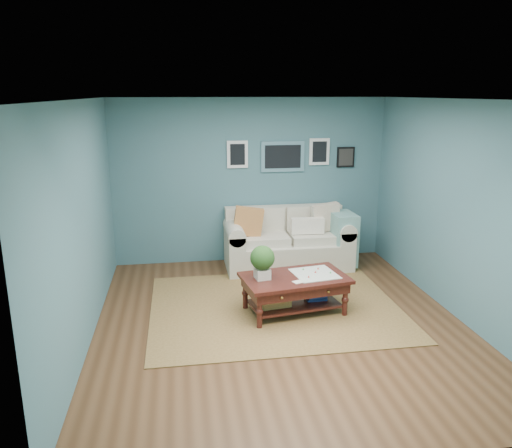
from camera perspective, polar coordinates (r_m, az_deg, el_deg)
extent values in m
plane|color=brown|center=(6.33, 2.77, -11.18)|extent=(5.00, 5.00, 0.00)
plane|color=white|center=(5.69, 3.12, 14.05)|extent=(5.00, 5.00, 0.00)
cube|color=#437177|center=(8.28, -0.61, 4.92)|extent=(4.50, 0.02, 2.70)
cube|color=#437177|center=(3.58, 11.20, -8.91)|extent=(4.50, 0.02, 2.70)
cube|color=#437177|center=(5.85, -19.19, -0.12)|extent=(0.02, 5.00, 2.70)
cube|color=#437177|center=(6.69, 22.15, 1.43)|extent=(0.02, 5.00, 2.70)
cube|color=slate|center=(8.29, 3.07, 7.70)|extent=(0.72, 0.03, 0.50)
cube|color=black|center=(8.27, 3.09, 7.69)|extent=(0.60, 0.01, 0.38)
cube|color=white|center=(8.16, -2.14, 7.96)|extent=(0.34, 0.03, 0.44)
cube|color=white|center=(8.43, 7.25, 8.21)|extent=(0.34, 0.03, 0.44)
cube|color=black|center=(8.58, 10.20, 7.53)|extent=(0.30, 0.03, 0.34)
cube|color=brown|center=(6.74, 2.17, -9.46)|extent=(3.26, 2.61, 0.01)
cube|color=beige|center=(8.16, 3.62, -3.44)|extent=(1.49, 0.92, 0.44)
cube|color=beige|center=(8.36, 3.15, 0.39)|extent=(1.95, 0.23, 0.50)
cube|color=beige|center=(7.99, -2.49, -3.03)|extent=(0.25, 0.92, 0.65)
cube|color=beige|center=(8.36, 9.49, -2.43)|extent=(0.25, 0.92, 0.65)
cylinder|color=beige|center=(7.90, -2.52, -0.78)|extent=(0.27, 0.92, 0.27)
cylinder|color=beige|center=(8.27, 9.59, -0.27)|extent=(0.27, 0.92, 0.27)
cube|color=beige|center=(7.94, 0.94, -1.75)|extent=(0.76, 0.59, 0.14)
cube|color=beige|center=(8.11, 6.51, -1.49)|extent=(0.76, 0.59, 0.14)
cube|color=beige|center=(8.15, 0.59, 0.57)|extent=(0.76, 0.13, 0.38)
cube|color=beige|center=(8.32, 6.03, 0.78)|extent=(0.76, 0.13, 0.38)
cube|color=orange|center=(7.83, -0.88, 0.29)|extent=(0.51, 0.18, 0.50)
cube|color=beige|center=(8.17, 7.98, 0.77)|extent=(0.50, 0.19, 0.49)
cube|color=#F0E5CF|center=(7.99, 5.90, -0.20)|extent=(0.53, 0.13, 0.25)
cube|color=#6D9E98|center=(8.20, 9.81, -1.63)|extent=(0.36, 0.58, 0.84)
cube|color=black|center=(6.43, 4.45, -6.17)|extent=(1.43, 0.97, 0.04)
cube|color=black|center=(6.47, 4.44, -6.90)|extent=(1.33, 0.87, 0.13)
cube|color=black|center=(6.57, 4.39, -9.03)|extent=(1.20, 0.74, 0.03)
sphere|color=gold|center=(6.05, 2.98, -8.43)|extent=(0.03, 0.03, 0.03)
sphere|color=gold|center=(6.29, 8.31, -7.67)|extent=(0.03, 0.03, 0.03)
cylinder|color=black|center=(6.09, 0.39, -9.93)|extent=(0.07, 0.07, 0.45)
cylinder|color=black|center=(6.51, 10.15, -8.47)|extent=(0.07, 0.07, 0.45)
cylinder|color=black|center=(6.61, -1.24, -7.86)|extent=(0.07, 0.07, 0.45)
cylinder|color=black|center=(7.00, 7.87, -6.68)|extent=(0.07, 0.07, 0.45)
cube|color=silver|center=(6.31, 0.73, -5.69)|extent=(0.20, 0.20, 0.13)
sphere|color=#2D5120|center=(6.24, 0.74, -3.88)|extent=(0.31, 0.31, 0.31)
cube|color=white|center=(6.53, 6.71, -5.66)|extent=(0.61, 0.61, 0.01)
cube|color=tan|center=(6.43, 2.11, -8.34)|extent=(0.41, 0.32, 0.22)
cube|color=navy|center=(6.67, 6.82, -7.99)|extent=(0.29, 0.24, 0.12)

